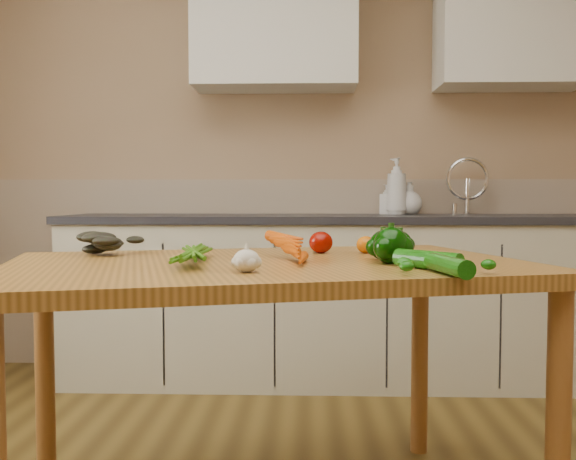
# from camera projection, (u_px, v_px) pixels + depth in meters

# --- Properties ---
(room) EXTENTS (4.04, 5.04, 2.64)m
(room) POSITION_uv_depth(u_px,v_px,m) (268.00, 87.00, 1.44)
(room) COLOR brown
(room) RESTS_ON ground
(counter_run) EXTENTS (2.84, 0.64, 1.14)m
(counter_run) POSITION_uv_depth(u_px,v_px,m) (331.00, 296.00, 3.49)
(counter_run) COLOR #BDB89E
(counter_run) RESTS_ON ground
(upper_cabinets) EXTENTS (2.15, 0.35, 0.70)m
(upper_cabinets) POSITION_uv_depth(u_px,v_px,m) (386.00, 24.00, 3.53)
(upper_cabinets) COLOR silver
(upper_cabinets) RESTS_ON room
(table) EXTENTS (1.71, 1.34, 0.81)m
(table) POSITION_uv_depth(u_px,v_px,m) (268.00, 291.00, 1.91)
(table) COLOR #A77130
(table) RESTS_ON ground
(soap_bottle_a) EXTENTS (0.16, 0.16, 0.32)m
(soap_bottle_a) POSITION_uv_depth(u_px,v_px,m) (397.00, 186.00, 3.57)
(soap_bottle_a) COLOR silver
(soap_bottle_a) RESTS_ON counter_run
(soap_bottle_b) EXTENTS (0.09, 0.09, 0.17)m
(soap_bottle_b) POSITION_uv_depth(u_px,v_px,m) (387.00, 199.00, 3.60)
(soap_bottle_b) COLOR silver
(soap_bottle_b) RESTS_ON counter_run
(soap_bottle_c) EXTENTS (0.17, 0.17, 0.18)m
(soap_bottle_c) POSITION_uv_depth(u_px,v_px,m) (410.00, 198.00, 3.61)
(soap_bottle_c) COLOR silver
(soap_bottle_c) RESTS_ON counter_run
(carrot_bunch) EXTENTS (0.33, 0.28, 0.08)m
(carrot_bunch) POSITION_uv_depth(u_px,v_px,m) (259.00, 249.00, 1.89)
(carrot_bunch) COLOR #D24D04
(carrot_bunch) RESTS_ON table
(leafy_greens) EXTENTS (0.22, 0.19, 0.11)m
(leafy_greens) POSITION_uv_depth(u_px,v_px,m) (113.00, 239.00, 2.09)
(leafy_greens) COLOR black
(leafy_greens) RESTS_ON table
(garlic_bulb) EXTENTS (0.07, 0.07, 0.06)m
(garlic_bulb) POSITION_uv_depth(u_px,v_px,m) (246.00, 261.00, 1.63)
(garlic_bulb) COLOR silver
(garlic_bulb) RESTS_ON table
(pepper_a) EXTENTS (0.09, 0.09, 0.09)m
(pepper_a) POSITION_uv_depth(u_px,v_px,m) (383.00, 245.00, 1.95)
(pepper_a) COLOR black
(pepper_a) RESTS_ON table
(pepper_b) EXTENTS (0.08, 0.08, 0.08)m
(pepper_b) POSITION_uv_depth(u_px,v_px,m) (400.00, 243.00, 2.09)
(pepper_b) COLOR black
(pepper_b) RESTS_ON table
(pepper_c) EXTENTS (0.10, 0.10, 0.10)m
(pepper_c) POSITION_uv_depth(u_px,v_px,m) (391.00, 246.00, 1.84)
(pepper_c) COLOR black
(pepper_c) RESTS_ON table
(tomato_a) EXTENTS (0.08, 0.08, 0.07)m
(tomato_a) POSITION_uv_depth(u_px,v_px,m) (321.00, 242.00, 2.17)
(tomato_a) COLOR #7F0A02
(tomato_a) RESTS_ON table
(tomato_b) EXTENTS (0.06, 0.06, 0.06)m
(tomato_b) POSITION_uv_depth(u_px,v_px,m) (366.00, 245.00, 2.17)
(tomato_b) COLOR #C25804
(tomato_b) RESTS_ON table
(tomato_c) EXTENTS (0.06, 0.06, 0.06)m
(tomato_c) POSITION_uv_depth(u_px,v_px,m) (380.00, 244.00, 2.20)
(tomato_c) COLOR #C25804
(tomato_c) RESTS_ON table
(zucchini_a) EXTENTS (0.17, 0.18, 0.05)m
(zucchini_a) POSITION_uv_depth(u_px,v_px,m) (428.00, 260.00, 1.69)
(zucchini_a) COLOR #0C4C08
(zucchini_a) RESTS_ON table
(zucchini_b) EXTENTS (0.09, 0.22, 0.05)m
(zucchini_b) POSITION_uv_depth(u_px,v_px,m) (448.00, 265.00, 1.57)
(zucchini_b) COLOR #0C4C08
(zucchini_b) RESTS_ON table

